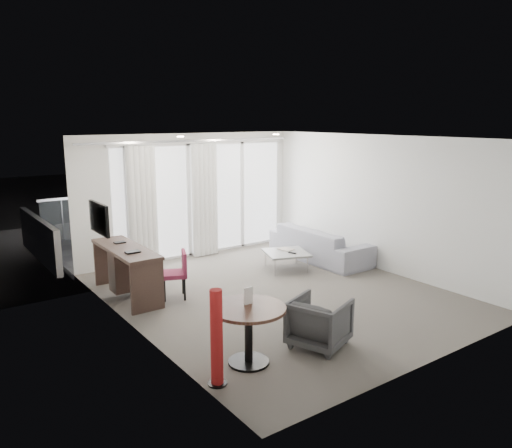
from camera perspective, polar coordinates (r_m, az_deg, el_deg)
floor at (r=8.51m, az=2.37°, el=-7.95°), size 5.00×6.00×0.00m
ceiling at (r=8.01m, az=2.53°, el=9.82°), size 5.00×6.00×0.00m
wall_left at (r=6.94m, az=-14.06°, el=-1.73°), size 0.00×6.00×2.60m
wall_right at (r=9.87m, az=13.98°, el=2.31°), size 0.00×6.00×2.60m
wall_front at (r=6.15m, az=19.94°, el=-3.89°), size 5.00×0.00×2.60m
window_panel at (r=10.79m, az=-6.08°, el=2.87°), size 4.00×0.02×2.38m
window_frame at (r=10.78m, az=-6.04°, el=2.86°), size 4.10×0.06×2.44m
curtain_left at (r=10.02m, az=-12.84°, el=1.92°), size 0.60×0.20×2.38m
curtain_right at (r=10.63m, az=-5.87°, el=2.73°), size 0.60×0.20×2.38m
curtain_track at (r=10.38m, az=-7.24°, el=9.42°), size 4.80×0.04×0.04m
downlight_a at (r=8.87m, az=-8.64°, el=9.85°), size 0.12×0.12×0.02m
downlight_b at (r=10.00m, az=2.30°, el=10.21°), size 0.12×0.12×0.02m
desk at (r=8.54m, az=-14.55°, el=-5.34°), size 0.56×1.78×0.83m
tv at (r=8.29m, az=-17.50°, el=0.63°), size 0.05×0.80×0.50m
desk_chair at (r=8.31m, az=-9.40°, el=-5.75°), size 0.55×0.54×0.79m
round_table at (r=6.12m, az=-0.85°, el=-12.59°), size 0.97×0.97×0.72m
menu_card at (r=6.06m, az=-0.89°, el=-9.13°), size 0.11×0.02×0.21m
red_lamp at (r=5.61m, az=-4.52°, el=-12.85°), size 0.29×0.29×1.11m
tub_armchair at (r=6.62m, az=7.25°, el=-11.08°), size 0.90×0.89×0.64m
coffee_table at (r=9.78m, az=3.46°, el=-4.20°), size 1.02×1.02×0.35m
remote at (r=9.63m, az=4.16°, el=-3.33°), size 0.09×0.17×0.02m
magazine at (r=9.90m, az=3.43°, el=-2.90°), size 0.26×0.31×0.02m
sofa at (r=10.50m, az=7.31°, el=-2.22°), size 0.91×2.32×0.68m
terrace_slab at (r=12.36m, az=-9.42°, el=-2.01°), size 5.60×3.00×0.12m
rattan_chair_a at (r=12.53m, az=-9.33°, el=0.41°), size 0.61×0.61×0.83m
rattan_chair_b at (r=12.70m, az=-4.27°, el=0.61°), size 0.72×0.72×0.80m
rattan_table at (r=12.75m, az=-3.78°, el=-0.09°), size 0.58×0.58×0.47m
balustrade at (r=13.54m, az=-12.22°, el=1.52°), size 5.50×0.06×1.05m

